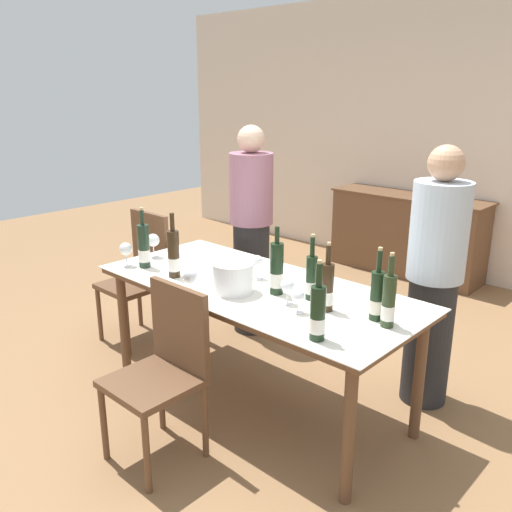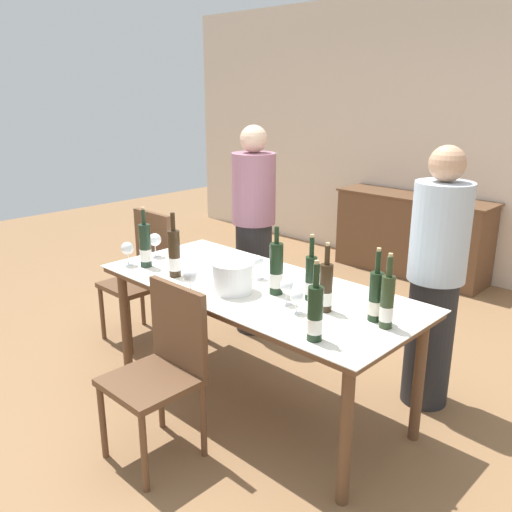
# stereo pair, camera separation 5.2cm
# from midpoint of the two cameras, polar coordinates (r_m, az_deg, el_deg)

# --- Properties ---
(ground_plane) EXTENTS (12.00, 12.00, 0.00)m
(ground_plane) POSITION_cam_midpoint_polar(r_m,az_deg,el_deg) (3.50, -0.44, -15.01)
(ground_plane) COLOR olive
(back_wall) EXTENTS (8.00, 0.10, 2.80)m
(back_wall) POSITION_cam_midpoint_polar(r_m,az_deg,el_deg) (5.70, 22.32, 11.31)
(back_wall) COLOR beige
(back_wall) RESTS_ON ground_plane
(sideboard_cabinet) EXTENTS (1.61, 0.46, 0.83)m
(sideboard_cabinet) POSITION_cam_midpoint_polar(r_m,az_deg,el_deg) (5.82, 15.30, 2.21)
(sideboard_cabinet) COLOR brown
(sideboard_cabinet) RESTS_ON ground_plane
(dining_table) EXTENTS (1.97, 0.87, 0.77)m
(dining_table) POSITION_cam_midpoint_polar(r_m,az_deg,el_deg) (3.18, -0.47, -4.33)
(dining_table) COLOR brown
(dining_table) RESTS_ON ground_plane
(ice_bucket) EXTENTS (0.24, 0.24, 0.17)m
(ice_bucket) POSITION_cam_midpoint_polar(r_m,az_deg,el_deg) (3.03, -2.92, -2.15)
(ice_bucket) COLOR white
(ice_bucket) RESTS_ON dining_table
(wine_bottle_0) EXTENTS (0.06, 0.06, 0.37)m
(wine_bottle_0) POSITION_cam_midpoint_polar(r_m,az_deg,el_deg) (2.93, 5.35, -2.34)
(wine_bottle_0) COLOR black
(wine_bottle_0) RESTS_ON dining_table
(wine_bottle_1) EXTENTS (0.08, 0.08, 0.39)m
(wine_bottle_1) POSITION_cam_midpoint_polar(r_m,az_deg,el_deg) (2.99, 1.69, -1.50)
(wine_bottle_1) COLOR black
(wine_bottle_1) RESTS_ON dining_table
(wine_bottle_2) EXTENTS (0.07, 0.07, 0.37)m
(wine_bottle_2) POSITION_cam_midpoint_polar(r_m,az_deg,el_deg) (2.79, 6.96, -3.36)
(wine_bottle_2) COLOR #332314
(wine_bottle_2) RESTS_ON dining_table
(wine_bottle_3) EXTENTS (0.07, 0.07, 0.40)m
(wine_bottle_3) POSITION_cam_midpoint_polar(r_m,az_deg,el_deg) (3.30, -9.11, 0.10)
(wine_bottle_3) COLOR #332314
(wine_bottle_3) RESTS_ON dining_table
(wine_bottle_4) EXTENTS (0.07, 0.07, 0.38)m
(wine_bottle_4) POSITION_cam_midpoint_polar(r_m,az_deg,el_deg) (2.47, 5.90, -6.06)
(wine_bottle_4) COLOR black
(wine_bottle_4) RESTS_ON dining_table
(wine_bottle_5) EXTENTS (0.07, 0.07, 0.37)m
(wine_bottle_5) POSITION_cam_midpoint_polar(r_m,az_deg,el_deg) (2.73, 12.08, -4.18)
(wine_bottle_5) COLOR black
(wine_bottle_5) RESTS_ON dining_table
(wine_bottle_6) EXTENTS (0.08, 0.08, 0.39)m
(wine_bottle_6) POSITION_cam_midpoint_polar(r_m,az_deg,el_deg) (3.52, -12.14, 0.91)
(wine_bottle_6) COLOR #1E3323
(wine_bottle_6) RESTS_ON dining_table
(wine_bottle_7) EXTENTS (0.07, 0.07, 0.37)m
(wine_bottle_7) POSITION_cam_midpoint_polar(r_m,az_deg,el_deg) (2.66, 13.24, -4.68)
(wine_bottle_7) COLOR #28381E
(wine_bottle_7) RESTS_ON dining_table
(wine_glass_0) EXTENTS (0.07, 0.07, 0.14)m
(wine_glass_0) POSITION_cam_midpoint_polar(r_m,az_deg,el_deg) (2.86, 2.81, -3.22)
(wine_glass_0) COLOR white
(wine_glass_0) RESTS_ON dining_table
(wine_glass_1) EXTENTS (0.09, 0.09, 0.16)m
(wine_glass_1) POSITION_cam_midpoint_polar(r_m,az_deg,el_deg) (3.72, -11.18, 1.58)
(wine_glass_1) COLOR white
(wine_glass_1) RESTS_ON dining_table
(wine_glass_2) EXTENTS (0.07, 0.07, 0.15)m
(wine_glass_2) POSITION_cam_midpoint_polar(r_m,az_deg,el_deg) (3.24, -0.33, -0.67)
(wine_glass_2) COLOR white
(wine_glass_2) RESTS_ON dining_table
(wine_glass_3) EXTENTS (0.08, 0.08, 0.16)m
(wine_glass_3) POSITION_cam_midpoint_polar(r_m,az_deg,el_deg) (3.57, -13.96, 0.68)
(wine_glass_3) COLOR white
(wine_glass_3) RESTS_ON dining_table
(wine_glass_4) EXTENTS (0.07, 0.07, 0.13)m
(wine_glass_4) POSITION_cam_midpoint_polar(r_m,az_deg,el_deg) (2.76, 3.90, -4.30)
(wine_glass_4) COLOR white
(wine_glass_4) RESTS_ON dining_table
(wine_glass_5) EXTENTS (0.09, 0.09, 0.14)m
(wine_glass_5) POSITION_cam_midpoint_polar(r_m,az_deg,el_deg) (3.04, -7.40, -2.13)
(wine_glass_5) COLOR white
(wine_glass_5) RESTS_ON dining_table
(chair_near_front) EXTENTS (0.42, 0.42, 0.92)m
(chair_near_front) POSITION_cam_midpoint_polar(r_m,az_deg,el_deg) (2.87, -10.10, -10.96)
(chair_near_front) COLOR brown
(chair_near_front) RESTS_ON ground_plane
(chair_left_end) EXTENTS (0.42, 0.42, 0.97)m
(chair_left_end) POSITION_cam_midpoint_polar(r_m,az_deg,el_deg) (4.21, -12.36, -1.41)
(chair_left_end) COLOR brown
(chair_left_end) RESTS_ON ground_plane
(person_host) EXTENTS (0.33, 0.33, 1.61)m
(person_host) POSITION_cam_midpoint_polar(r_m,az_deg,el_deg) (4.16, -0.86, 2.51)
(person_host) COLOR #262628
(person_host) RESTS_ON ground_plane
(person_guest_left) EXTENTS (0.33, 0.33, 1.58)m
(person_guest_left) POSITION_cam_midpoint_polar(r_m,az_deg,el_deg) (3.34, 17.81, -2.46)
(person_guest_left) COLOR #262628
(person_guest_left) RESTS_ON ground_plane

